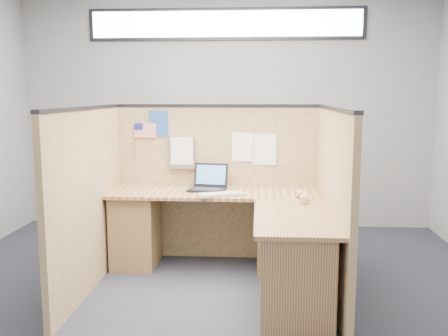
# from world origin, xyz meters

# --- Properties ---
(floor) EXTENTS (5.00, 5.00, 0.00)m
(floor) POSITION_xyz_m (0.00, 0.00, 0.00)
(floor) COLOR black
(floor) RESTS_ON ground
(wall_back) EXTENTS (5.00, 0.00, 5.00)m
(wall_back) POSITION_xyz_m (0.00, 2.25, 1.40)
(wall_back) COLOR gray
(wall_back) RESTS_ON floor
(wall_front) EXTENTS (5.00, 0.00, 5.00)m
(wall_front) POSITION_xyz_m (0.00, -2.25, 1.40)
(wall_front) COLOR gray
(wall_front) RESTS_ON floor
(clerestory_window) EXTENTS (3.30, 0.04, 0.38)m
(clerestory_window) POSITION_xyz_m (0.00, 2.23, 2.45)
(clerestory_window) COLOR #232328
(clerestory_window) RESTS_ON wall_back
(cubicle_partitions) EXTENTS (2.06, 1.83, 1.53)m
(cubicle_partitions) POSITION_xyz_m (0.00, 0.43, 0.77)
(cubicle_partitions) COLOR brown
(cubicle_partitions) RESTS_ON floor
(l_desk) EXTENTS (1.95, 1.75, 0.73)m
(l_desk) POSITION_xyz_m (0.18, 0.29, 0.39)
(l_desk) COLOR brown
(l_desk) RESTS_ON floor
(laptop) EXTENTS (0.36, 0.36, 0.24)m
(laptop) POSITION_xyz_m (-0.07, 0.77, 0.79)
(laptop) COLOR black
(laptop) RESTS_ON l_desk
(keyboard) EXTENTS (0.45, 0.28, 0.03)m
(keyboard) POSITION_xyz_m (0.08, 0.48, 0.74)
(keyboard) COLOR gray
(keyboard) RESTS_ON l_desk
(mouse) EXTENTS (0.10, 0.07, 0.04)m
(mouse) POSITION_xyz_m (0.78, 0.48, 0.75)
(mouse) COLOR silver
(mouse) RESTS_ON l_desk
(hand_forearm) EXTENTS (0.10, 0.35, 0.07)m
(hand_forearm) POSITION_xyz_m (0.78, 0.35, 0.76)
(hand_forearm) COLOR tan
(hand_forearm) RESTS_ON l_desk
(blue_poster) EXTENTS (0.19, 0.00, 0.25)m
(blue_poster) POSITION_xyz_m (-0.57, 0.97, 1.34)
(blue_poster) COLOR #214E9A
(blue_poster) RESTS_ON cubicle_partitions
(american_flag) EXTENTS (0.22, 0.01, 0.38)m
(american_flag) POSITION_xyz_m (-0.73, 0.96, 1.26)
(american_flag) COLOR olive
(american_flag) RESTS_ON cubicle_partitions
(file_holder) EXTENTS (0.25, 0.05, 0.31)m
(file_holder) POSITION_xyz_m (-0.34, 0.94, 1.06)
(file_holder) COLOR slate
(file_holder) RESTS_ON cubicle_partitions
(paper_left) EXTENTS (0.22, 0.02, 0.28)m
(paper_left) POSITION_xyz_m (0.24, 0.97, 1.12)
(paper_left) COLOR white
(paper_left) RESTS_ON cubicle_partitions
(paper_right) EXTENTS (0.23, 0.02, 0.30)m
(paper_right) POSITION_xyz_m (0.46, 0.97, 1.09)
(paper_right) COLOR white
(paper_right) RESTS_ON cubicle_partitions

